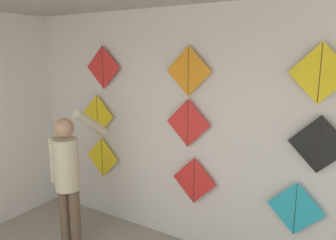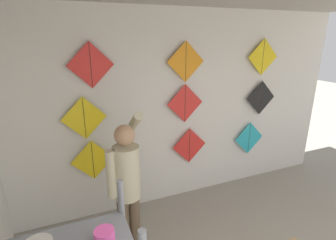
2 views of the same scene
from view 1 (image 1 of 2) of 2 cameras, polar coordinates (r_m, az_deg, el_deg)
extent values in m
cube|color=silver|center=(3.83, 3.35, -1.89)|extent=(5.47, 0.06, 2.80)
cylinder|color=brown|center=(4.16, -17.44, -16.20)|extent=(0.12, 0.12, 0.78)
cylinder|color=brown|center=(4.08, -15.83, -16.65)|extent=(0.12, 0.12, 0.78)
cylinder|color=beige|center=(3.85, -17.25, -7.40)|extent=(0.28, 0.28, 0.59)
sphere|color=tan|center=(3.73, -17.65, -1.30)|extent=(0.21, 0.21, 0.21)
cylinder|color=beige|center=(3.94, -19.24, -6.59)|extent=(0.10, 0.10, 0.52)
cylinder|color=beige|center=(3.77, -13.20, -0.57)|extent=(0.10, 0.48, 0.38)
cube|color=yellow|center=(4.63, -11.39, -6.38)|extent=(0.55, 0.01, 0.55)
cylinder|color=black|center=(4.63, -11.41, -6.39)|extent=(0.01, 0.01, 0.53)
cube|color=red|center=(3.86, 4.54, -10.46)|extent=(0.55, 0.01, 0.55)
cylinder|color=black|center=(3.86, 4.53, -10.47)|extent=(0.01, 0.01, 0.53)
cube|color=#28B2C6|center=(3.56, 21.30, -14.21)|extent=(0.55, 0.01, 0.55)
cylinder|color=black|center=(3.56, 21.29, -14.22)|extent=(0.01, 0.01, 0.53)
cube|color=yellow|center=(4.52, -12.18, 0.81)|extent=(0.55, 0.01, 0.55)
cylinder|color=black|center=(4.52, -12.20, 0.81)|extent=(0.01, 0.01, 0.53)
cube|color=red|center=(3.70, 3.48, -0.56)|extent=(0.55, 0.01, 0.55)
cylinder|color=black|center=(3.70, 3.47, -0.57)|extent=(0.01, 0.01, 0.53)
cube|color=black|center=(3.31, 24.80, -3.90)|extent=(0.55, 0.01, 0.55)
cylinder|color=black|center=(3.31, 24.80, -3.91)|extent=(0.01, 0.01, 0.53)
cube|color=red|center=(4.35, -11.26, 8.95)|extent=(0.55, 0.01, 0.55)
cylinder|color=black|center=(4.35, -11.27, 8.95)|extent=(0.01, 0.01, 0.53)
cube|color=orange|center=(3.62, 3.57, 8.51)|extent=(0.55, 0.01, 0.55)
cylinder|color=black|center=(3.62, 3.56, 8.51)|extent=(0.01, 0.01, 0.53)
cube|color=yellow|center=(3.21, 24.97, 7.38)|extent=(0.55, 0.01, 0.55)
cylinder|color=black|center=(3.21, 24.96, 7.38)|extent=(0.01, 0.01, 0.53)
camera|label=2|loc=(3.32, -60.27, 8.31)|focal=28.00mm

